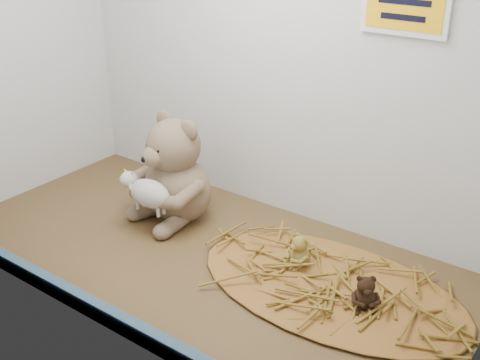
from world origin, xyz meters
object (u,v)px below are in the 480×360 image
Objects in this scene: toy_lamb at (150,193)px; mini_teddy_brown at (365,291)px; main_teddy at (177,168)px; mini_teddy_tan at (300,249)px.

mini_teddy_brown is at bearing 2.10° from toy_lamb.
main_teddy is 3.77× the size of mini_teddy_brown.
mini_teddy_brown is (17.97, -5.55, -0.07)cm from mini_teddy_tan.
toy_lamb is 1.99× the size of mini_teddy_tan.
main_teddy reaches higher than toy_lamb.
main_teddy is 38.09cm from mini_teddy_tan.
mini_teddy_brown is (54.99, 2.01, -5.62)cm from toy_lamb.
main_teddy is 3.70× the size of mini_teddy_tan.
mini_teddy_tan is at bearing 126.53° from mini_teddy_brown.
mini_teddy_brown is at bearing 4.99° from mini_teddy_tan.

